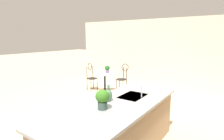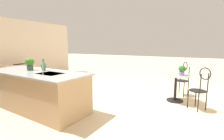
# 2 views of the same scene
# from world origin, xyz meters

# --- Properties ---
(ground_plane) EXTENTS (40.00, 40.00, 0.00)m
(ground_plane) POSITION_xyz_m (0.00, 0.00, 0.00)
(ground_plane) COLOR beige
(kitchen_island) EXTENTS (2.80, 1.06, 0.92)m
(kitchen_island) POSITION_xyz_m (0.30, 0.85, 0.46)
(kitchen_island) COLOR tan
(kitchen_island) RESTS_ON ground
(bistro_table) EXTENTS (0.80, 0.80, 0.74)m
(bistro_table) POSITION_xyz_m (-2.49, -1.47, 0.45)
(bistro_table) COLOR black
(bistro_table) RESTS_ON ground
(chair_near_window) EXTENTS (0.53, 0.53, 1.04)m
(chair_near_window) POSITION_xyz_m (-3.10, -1.09, 0.57)
(chair_near_window) COLOR black
(chair_near_window) RESTS_ON ground
(chair_by_island) EXTENTS (0.48, 0.52, 1.04)m
(chair_by_island) POSITION_xyz_m (-2.58, -2.19, 0.57)
(chair_by_island) COLOR black
(chair_by_island) RESTS_ON ground
(sink_faucet) EXTENTS (0.02, 0.02, 0.22)m
(sink_faucet) POSITION_xyz_m (-0.25, 1.03, 1.03)
(sink_faucet) COLOR #B2B5BA
(sink_faucet) RESTS_ON kitchen_island
(writing_desk) EXTENTS (0.60, 1.20, 0.74)m
(writing_desk) POSITION_xyz_m (3.65, -0.52, 0.51)
(writing_desk) COLOR beige
(writing_desk) RESTS_ON ground
(keyboard) EXTENTS (0.16, 0.44, 0.03)m
(keyboard) POSITION_xyz_m (3.67, -0.62, 0.75)
(keyboard) COLOR black
(keyboard) RESTS_ON writing_desk
(potted_plant_on_table) EXTENTS (0.19, 0.19, 0.26)m
(potted_plant_on_table) POSITION_xyz_m (-2.63, -1.47, 0.89)
(potted_plant_on_table) COLOR #7A669E
(potted_plant_on_table) RESTS_ON bistro_table
(potted_plant_counter_near) EXTENTS (0.22, 0.22, 0.30)m
(potted_plant_counter_near) POSITION_xyz_m (0.60, 0.78, 1.09)
(potted_plant_counter_near) COLOR #385147
(potted_plant_counter_near) RESTS_ON kitchen_island
(vase_on_counter) EXTENTS (0.13, 0.13, 0.29)m
(vase_on_counter) POSITION_xyz_m (0.25, 0.65, 1.03)
(vase_on_counter) COLOR #4C7A5B
(vase_on_counter) RESTS_ON kitchen_island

